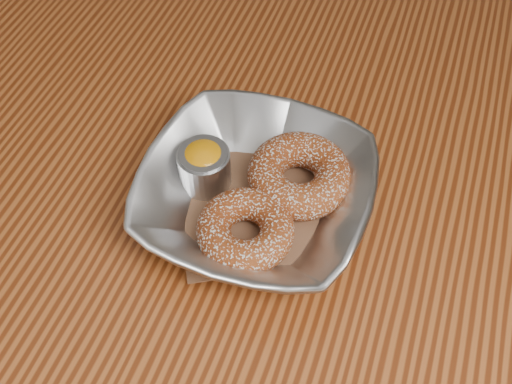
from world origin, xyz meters
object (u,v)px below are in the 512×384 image
(serving_bowl, at_px, (256,194))
(donut_back, at_px, (299,175))
(table, at_px, (202,190))
(donut_front, at_px, (245,230))
(ramekin, at_px, (204,165))

(serving_bowl, xyz_separation_m, donut_back, (0.03, 0.03, 0.00))
(table, bearing_deg, donut_front, -48.46)
(donut_back, height_order, donut_front, donut_back)
(table, height_order, donut_front, donut_front)
(table, bearing_deg, ramekin, -57.51)
(serving_bowl, relative_size, ramekin, 4.25)
(donut_front, bearing_deg, donut_back, 69.76)
(serving_bowl, bearing_deg, ramekin, 168.67)
(donut_front, distance_m, ramekin, 0.08)
(table, relative_size, ramekin, 23.91)
(table, bearing_deg, serving_bowl, -37.08)
(ramekin, bearing_deg, donut_front, -40.30)
(donut_front, bearing_deg, serving_bowl, 95.74)
(table, distance_m, ramekin, 0.15)
(donut_back, distance_m, donut_front, 0.08)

